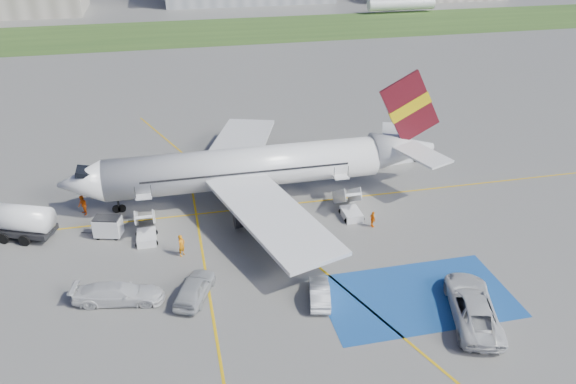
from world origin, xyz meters
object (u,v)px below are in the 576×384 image
Objects in this scene: car_silver_a at (195,288)px; airliner at (260,166)px; car_silver_b at (319,293)px; van_white_a at (473,303)px; gpu_cart at (108,228)px; fuel_tanker at (2,223)px; belt_loader at (397,158)px; van_white_b at (118,291)px.

airliner is at bearing -93.77° from car_silver_a.
car_silver_b is at bearing -171.10° from car_silver_a.
car_silver_b is at bearing -4.99° from van_white_a.
airliner is at bearing 32.57° from gpu_cart.
van_white_a reaches higher than car_silver_a.
airliner is 3.92× the size of fuel_tanker.
car_silver_a is (-24.12, -19.68, 0.43)m from belt_loader.
car_silver_a is at bearing -2.37° from car_silver_b.
van_white_b is (-13.01, -13.73, -2.42)m from airliner.
car_silver_a is 0.99× the size of van_white_b.
gpu_cart is at bearing -15.81° from van_white_a.
airliner reaches higher than car_silver_b.
belt_loader is 26.81m from car_silver_b.
fuel_tanker is 1.48× the size of van_white_a.
gpu_cart is 0.62× the size of car_silver_b.
van_white_a reaches higher than van_white_b.
car_silver_a is at bearing -117.56° from airliner.
gpu_cart is at bearing -168.42° from belt_loader.
car_silver_b is (8.86, -2.36, -0.16)m from car_silver_a.
belt_loader is 31.14m from car_silver_a.
van_white_b is at bearing -152.83° from belt_loader.
belt_loader is at bearing 17.49° from airliner.
van_white_b is at bearing 16.15° from car_silver_a.
gpu_cart is (8.88, -2.11, -0.46)m from fuel_tanker.
airliner is 16.51m from car_silver_a.
fuel_tanker is 1.67× the size of belt_loader.
airliner reaches higher than van_white_b.
belt_loader is at bearing -84.01° from van_white_a.
van_white_b is at bearing 0.91° from van_white_a.
gpu_cart is 0.52× the size of van_white_b.
van_white_b is at bearing -66.70° from gpu_cart.
van_white_a is at bearing -6.18° from fuel_tanker.
gpu_cart is 0.46× the size of belt_loader.
car_silver_b is 10.80m from van_white_a.
car_silver_a is 9.17m from car_silver_b.
van_white_b is at bearing -133.46° from airliner.
car_silver_a is (-7.55, -14.46, -2.55)m from airliner.
fuel_tanker is 3.64× the size of gpu_cart.
belt_loader is at bearing -117.00° from car_silver_a.
airliner reaches higher than belt_loader.
airliner is 23.88m from van_white_a.
car_silver_b is at bearing -91.46° from van_white_b.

